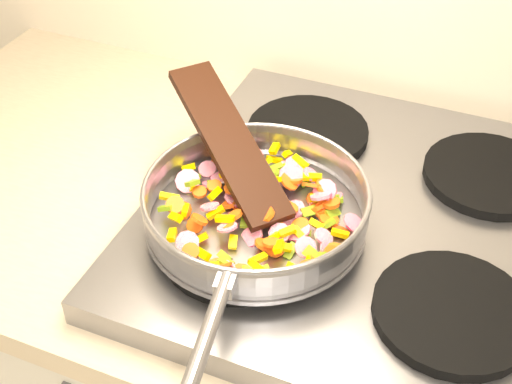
% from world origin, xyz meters
% --- Properties ---
extents(cooktop, '(0.60, 0.60, 0.04)m').
position_xyz_m(cooktop, '(-0.70, 1.67, 0.92)').
color(cooktop, '#939399').
rests_on(cooktop, counter_top).
extents(grate_fl, '(0.19, 0.19, 0.02)m').
position_xyz_m(grate_fl, '(-0.84, 1.52, 0.95)').
color(grate_fl, black).
rests_on(grate_fl, cooktop).
extents(grate_fr, '(0.19, 0.19, 0.02)m').
position_xyz_m(grate_fr, '(-0.56, 1.52, 0.95)').
color(grate_fr, black).
rests_on(grate_fr, cooktop).
extents(grate_bl, '(0.19, 0.19, 0.02)m').
position_xyz_m(grate_bl, '(-0.84, 1.81, 0.95)').
color(grate_bl, black).
rests_on(grate_bl, cooktop).
extents(grate_br, '(0.19, 0.19, 0.02)m').
position_xyz_m(grate_br, '(-0.56, 1.81, 0.95)').
color(grate_br, black).
rests_on(grate_br, cooktop).
extents(saute_pan, '(0.34, 0.50, 0.06)m').
position_xyz_m(saute_pan, '(-0.83, 1.57, 0.99)').
color(saute_pan, '#9E9EA5').
rests_on(saute_pan, grate_fl).
extents(vegetable_heap, '(0.27, 0.28, 0.05)m').
position_xyz_m(vegetable_heap, '(-0.82, 1.58, 0.97)').
color(vegetable_heap, '#F2C800').
rests_on(vegetable_heap, saute_pan).
extents(wooden_spatula, '(0.25, 0.22, 0.10)m').
position_xyz_m(wooden_spatula, '(-0.90, 1.64, 1.02)').
color(wooden_spatula, black).
rests_on(wooden_spatula, saute_pan).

